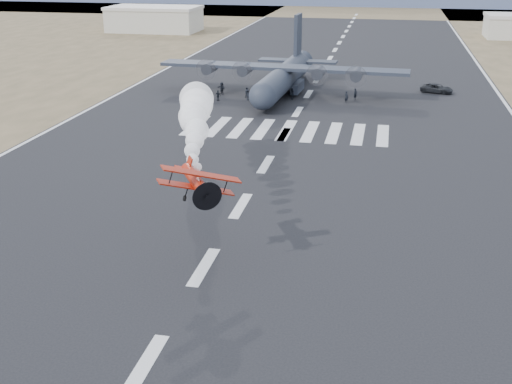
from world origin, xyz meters
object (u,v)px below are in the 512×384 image
(support_vehicle, at_px, (437,88))
(crew_e, at_px, (207,99))
(crew_c, at_px, (247,95))
(crew_f, at_px, (222,88))
(crew_b, at_px, (292,94))
(crew_d, at_px, (218,96))
(aerobatic_biplane, at_px, (196,181))
(transport_aircraft, at_px, (284,75))
(hangar_left, at_px, (155,19))
(crew_g, at_px, (346,97))
(crew_h, at_px, (247,93))
(crew_a, at_px, (355,94))

(support_vehicle, xyz_separation_m, crew_e, (-33.65, -15.21, 0.15))
(crew_c, distance_m, crew_f, 5.89)
(crew_b, bearing_deg, crew_d, -84.05)
(crew_f, bearing_deg, aerobatic_biplane, -40.16)
(crew_c, bearing_deg, transport_aircraft, 106.47)
(hangar_left, height_order, crew_c, hangar_left)
(transport_aircraft, height_order, crew_g, transport_aircraft)
(crew_d, bearing_deg, hangar_left, -49.83)
(crew_h, bearing_deg, crew_f, 172.64)
(crew_g, bearing_deg, crew_h, 31.81)
(hangar_left, xyz_separation_m, crew_e, (38.22, -83.22, -2.55))
(crew_d, bearing_deg, transport_aircraft, -124.72)
(crew_d, bearing_deg, crew_f, -68.06)
(support_vehicle, height_order, crew_f, crew_f)
(aerobatic_biplane, bearing_deg, crew_a, 64.71)
(crew_g, bearing_deg, crew_d, 41.06)
(support_vehicle, distance_m, crew_a, 14.62)
(hangar_left, distance_m, transport_aircraft, 87.28)
(transport_aircraft, height_order, crew_c, transport_aircraft)
(crew_a, xyz_separation_m, crew_h, (-16.40, -1.79, -0.09))
(aerobatic_biplane, relative_size, crew_b, 3.29)
(crew_a, relative_size, crew_h, 1.12)
(transport_aircraft, height_order, crew_d, transport_aircraft)
(aerobatic_biplane, relative_size, support_vehicle, 1.12)
(crew_a, relative_size, crew_b, 1.03)
(support_vehicle, xyz_separation_m, crew_f, (-33.25, -7.85, 0.24))
(aerobatic_biplane, xyz_separation_m, crew_f, (-12.68, 56.08, -5.20))
(aerobatic_biplane, distance_m, crew_c, 53.59)
(crew_d, height_order, crew_f, crew_f)
(crew_d, height_order, crew_h, crew_d)
(crew_b, relative_size, crew_e, 1.01)
(support_vehicle, distance_m, crew_h, 30.33)
(aerobatic_biplane, height_order, crew_a, aerobatic_biplane)
(crew_h, bearing_deg, aerobatic_biplane, -68.00)
(hangar_left, height_order, crew_h, hangar_left)
(crew_e, height_order, crew_g, crew_g)
(crew_b, bearing_deg, crew_f, -108.05)
(crew_a, height_order, crew_b, crew_a)
(transport_aircraft, height_order, crew_e, transport_aircraft)
(support_vehicle, height_order, crew_a, crew_a)
(crew_d, bearing_deg, crew_e, 82.93)
(crew_d, relative_size, crew_g, 0.92)
(crew_g, bearing_deg, crew_e, 48.02)
(crew_f, height_order, crew_g, crew_f)
(hangar_left, height_order, transport_aircraft, transport_aircraft)
(transport_aircraft, xyz_separation_m, crew_e, (-9.88, -10.39, -2.03))
(hangar_left, relative_size, crew_d, 15.29)
(aerobatic_biplane, height_order, crew_h, aerobatic_biplane)
(crew_d, height_order, crew_g, crew_g)
(crew_d, bearing_deg, crew_a, -152.54)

